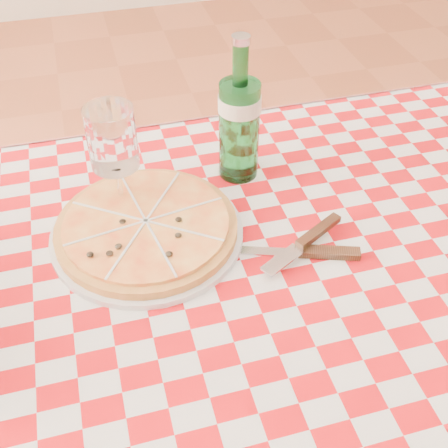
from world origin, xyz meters
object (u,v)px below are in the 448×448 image
at_px(pizza_plate, 146,227).
at_px(water_bottle, 239,110).
at_px(wine_glass, 116,163).
at_px(dining_table, 246,318).

xyz_separation_m(pizza_plate, water_bottle, (0.19, 0.12, 0.11)).
bearing_deg(wine_glass, water_bottle, 12.31).
bearing_deg(pizza_plate, dining_table, -44.78).
relative_size(dining_table, water_bottle, 4.58).
height_order(dining_table, water_bottle, water_bottle).
relative_size(pizza_plate, water_bottle, 1.18).
bearing_deg(dining_table, wine_glass, 127.91).
xyz_separation_m(dining_table, water_bottle, (0.06, 0.25, 0.23)).
bearing_deg(wine_glass, dining_table, -52.09).
height_order(water_bottle, wine_glass, water_bottle).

